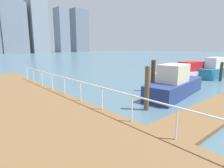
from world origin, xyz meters
TOP-DOWN VIEW (x-y plane):
  - ground_plane at (0.00, 20.00)m, footprint 300.00×300.00m
  - boardwalk_railing at (-3.15, 10.43)m, footprint 0.06×28.62m
  - dock_piling_2 at (11.61, 13.39)m, footprint 0.28×0.28m
  - dock_piling_3 at (2.99, 15.05)m, footprint 0.33×0.33m
  - dock_piling_4 at (2.31, 14.01)m, footprint 0.27×0.27m
  - dock_piling_5 at (-0.72, 12.61)m, footprint 0.26×0.26m
  - moored_boat_0 at (14.20, 14.62)m, footprint 7.13×1.63m
  - moored_boat_2 at (10.09, 16.31)m, footprint 7.37×2.90m
  - moored_boat_4 at (3.09, 13.27)m, footprint 6.40×2.74m
  - skyline_tower_3 at (19.29, 123.67)m, footprint 13.76×14.34m
  - skyline_tower_4 at (32.79, 123.84)m, footprint 9.82×14.08m
  - skyline_tower_5 at (52.64, 132.37)m, footprint 7.50×10.76m
  - skyline_tower_6 at (70.02, 138.66)m, footprint 12.61×11.60m

SIDE VIEW (x-z plane):
  - ground_plane at x=0.00m, z-range 0.00..0.00m
  - moored_boat_2 at x=10.09m, z-range -0.26..1.52m
  - moored_boat_4 at x=3.09m, z-range -0.31..1.86m
  - moored_boat_0 at x=14.20m, z-range -0.32..1.89m
  - dock_piling_2 at x=11.61m, z-range 0.00..1.86m
  - dock_piling_4 at x=2.31m, z-range 0.00..2.08m
  - dock_piling_5 at x=-0.72m, z-range 0.00..2.32m
  - dock_piling_3 at x=2.99m, z-range 0.00..2.35m
  - boardwalk_railing at x=-3.15m, z-range 0.72..1.80m
  - skyline_tower_3 at x=19.29m, z-range 0.00..27.25m
  - skyline_tower_5 at x=52.64m, z-range 0.00..30.08m
  - skyline_tower_6 at x=70.02m, z-range 0.00..32.22m
  - skyline_tower_4 at x=32.79m, z-range 0.00..44.33m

